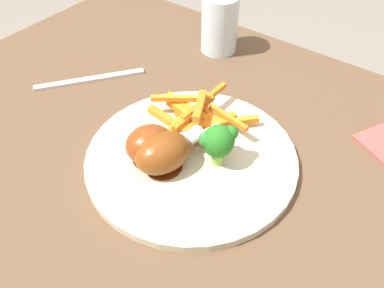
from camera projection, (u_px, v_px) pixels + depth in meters
The scene contains 9 objects.
dining_table at pixel (198, 217), 0.66m from camera, with size 1.04×0.75×0.75m.
dinner_plate at pixel (192, 157), 0.58m from camera, with size 0.29×0.29×0.01m, color beige.
broccoli_floret_front at pixel (216, 142), 0.54m from camera, with size 0.05×0.04×0.05m.
broccoli_floret_middle at pixel (219, 141), 0.53m from camera, with size 0.04×0.04×0.06m.
carrot_fries_pile at pixel (197, 118), 0.60m from camera, with size 0.15×0.17×0.04m.
chicken_drumstick_near at pixel (165, 152), 0.54m from camera, with size 0.08×0.14×0.05m.
chicken_drumstick_far at pixel (152, 144), 0.55m from camera, with size 0.08×0.11×0.05m.
fork at pixel (90, 79), 0.72m from camera, with size 0.19×0.01×0.01m, color silver.
water_glass at pixel (220, 24), 0.76m from camera, with size 0.07×0.07×0.11m, color silver.
Camera 1 is at (0.23, -0.32, 1.17)m, focal length 38.55 mm.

